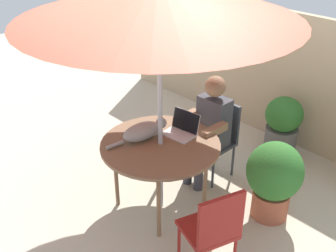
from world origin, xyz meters
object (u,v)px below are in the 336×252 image
Objects in this scene: chair_occupied at (218,134)px; potted_plant_by_chair at (283,125)px; patio_table at (160,148)px; cat at (144,131)px; chair_empty at (213,227)px; potted_plant_corner at (274,177)px; person_seated at (209,125)px; laptop at (182,127)px.

chair_occupied is 0.91m from potted_plant_by_chair.
patio_table is 1.77× the size of cat.
chair_empty is 1.18m from cat.
potted_plant_corner reaches higher than patio_table.
chair_occupied is 0.23m from person_seated.
patio_table is 1.51× the size of potted_plant_by_chair.
patio_table is 1.31× the size of chair_occupied.
chair_occupied is 1.35× the size of cat.
person_seated is at bearing -90.00° from chair_occupied.
laptop is 1.00m from potted_plant_corner.
chair_empty reaches higher than patio_table.
person_seated is 0.79m from cat.
person_seated is 1.09m from potted_plant_by_chair.
potted_plant_by_chair is at bearing 107.91° from chair_empty.
potted_plant_by_chair is at bearing 78.93° from laptop.
chair_empty is 0.72× the size of person_seated.
patio_table is 1.00m from chair_empty.
person_seated is at bearing -105.59° from potted_plant_by_chair.
potted_plant_by_chair is at bearing 74.41° from person_seated.
cat is 0.85× the size of potted_plant_by_chair.
patio_table is 1.77m from potted_plant_by_chair.
chair_empty is at bearing -46.80° from person_seated.
chair_empty reaches higher than potted_plant_by_chair.
person_seated reaches higher than potted_plant_corner.
patio_table is 1.40× the size of potted_plant_corner.
potted_plant_by_chair is at bearing 80.63° from patio_table.
chair_occupied is 0.72× the size of person_seated.
potted_plant_corner is (0.85, -0.17, -0.05)m from chair_occupied.
patio_table is 0.70m from person_seated.
laptop is 0.51× the size of cat.
chair_empty reaches higher than potted_plant_corner.
patio_table is 3.48× the size of laptop.
laptop is 0.43× the size of potted_plant_by_chair.
person_seated reaches higher than laptop.
person_seated is (-0.00, 0.70, -0.01)m from patio_table.
chair_occupied is at bearing 129.06° from chair_empty.
cat is 1.32m from potted_plant_corner.
person_seated is 1.60× the size of potted_plant_by_chair.
potted_plant_by_chair is at bearing 71.75° from chair_occupied.
cat is 0.79× the size of potted_plant_corner.
chair_empty is 1.15× the size of potted_plant_by_chair.
chair_occupied is 0.87m from potted_plant_corner.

